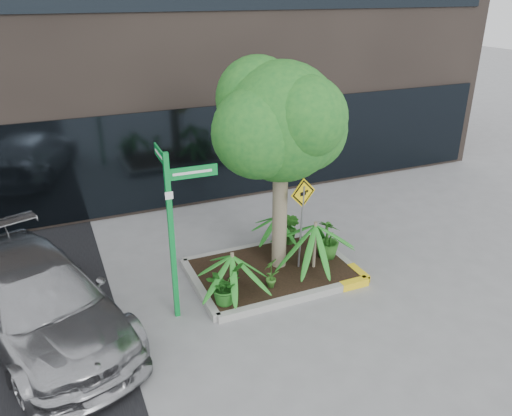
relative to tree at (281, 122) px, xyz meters
name	(u,v)px	position (x,y,z in m)	size (l,w,h in m)	color
ground	(269,283)	(-0.39, -0.40, -3.20)	(80.00, 80.00, 0.00)	gray
planter	(274,270)	(-0.16, -0.13, -3.10)	(3.35, 2.36, 0.15)	#9E9E99
tree	(281,122)	(0.00, 0.00, 0.00)	(2.93, 2.60, 4.39)	gray
palm_front	(316,225)	(0.63, -0.39, -2.09)	(1.16, 1.16, 1.29)	gray
palm_left	(232,256)	(-1.27, -0.63, -2.25)	(0.97, 0.97, 1.07)	gray
palm_back	(277,217)	(0.35, 0.79, -2.35)	(0.85, 0.85, 0.94)	gray
parked_car	(40,301)	(-4.62, -0.34, -2.51)	(1.94, 4.77, 1.38)	#A3A3A8
shrub_a	(224,284)	(-1.52, -0.86, -2.67)	(0.68, 0.68, 0.76)	#20611B
shrub_b	(328,239)	(1.11, -0.14, -2.62)	(0.49, 0.49, 0.88)	#2B6B20
shrub_c	(271,272)	(-0.51, -0.73, -2.74)	(0.34, 0.34, 0.64)	#337022
shrub_d	(290,228)	(0.65, 0.73, -2.66)	(0.44, 0.44, 0.79)	#26641C
street_sign_post	(173,218)	(-2.33, -0.65, -1.28)	(0.92, 0.91, 3.11)	#0D9438
cattle_sign	(302,209)	(0.35, -0.32, -1.71)	(0.60, 0.16, 1.99)	slate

